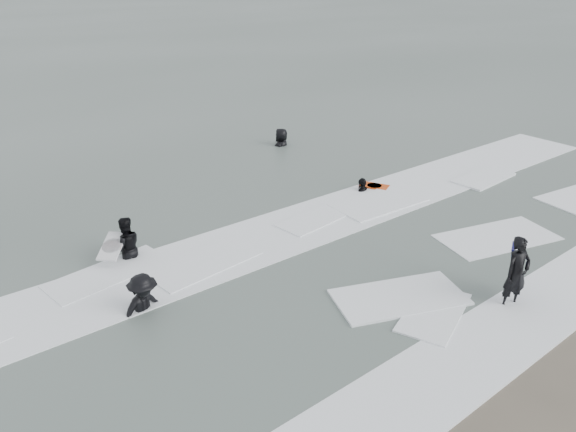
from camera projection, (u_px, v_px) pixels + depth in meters
ground at (440, 346)px, 11.38m from camera, size 320.00×320.00×0.00m
surfer_centre at (510, 306)px, 12.68m from camera, size 0.72×0.56×1.74m
surfer_wading at (128, 259)px, 14.69m from camera, size 0.93×0.77×1.73m
surfer_breaker at (145, 313)px, 12.43m from camera, size 1.29×0.92×1.81m
surfer_right_near at (362, 192)px, 18.94m from camera, size 1.04×0.68×1.65m
surfer_right_far at (281, 146)px, 23.60m from camera, size 1.11×1.06×1.91m
surf_foam at (320, 271)px, 14.01m from camera, size 30.03×9.06×0.09m
bodyboards at (330, 226)px, 15.35m from camera, size 10.01×7.74×1.25m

